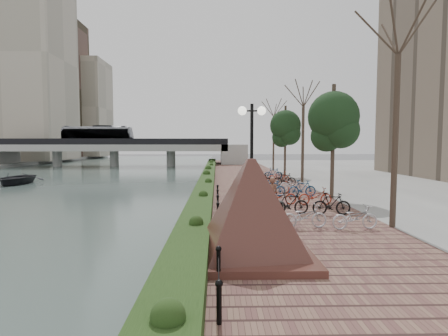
{
  "coord_description": "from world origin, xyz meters",
  "views": [
    {
      "loc": [
        1.37,
        -10.88,
        3.64
      ],
      "look_at": [
        1.84,
        12.54,
        2.0
      ],
      "focal_mm": 28.0,
      "sensor_mm": 36.0,
      "label": 1
    }
  ],
  "objects_px": {
    "granite_monument": "(251,207)",
    "lamppost": "(252,139)",
    "boat": "(16,178)",
    "motorcycle": "(279,209)",
    "pedestrian": "(272,193)"
  },
  "relations": [
    {
      "from": "pedestrian",
      "to": "granite_monument",
      "type": "bearing_deg",
      "value": 75.38
    },
    {
      "from": "motorcycle",
      "to": "pedestrian",
      "type": "bearing_deg",
      "value": 98.8
    },
    {
      "from": "lamppost",
      "to": "pedestrian",
      "type": "height_order",
      "value": "lamppost"
    },
    {
      "from": "granite_monument",
      "to": "boat",
      "type": "bearing_deg",
      "value": 130.78
    },
    {
      "from": "boat",
      "to": "granite_monument",
      "type": "bearing_deg",
      "value": -52.51
    },
    {
      "from": "granite_monument",
      "to": "pedestrian",
      "type": "xyz_separation_m",
      "value": [
        1.7,
        7.04,
        -0.62
      ]
    },
    {
      "from": "lamppost",
      "to": "boat",
      "type": "relative_size",
      "value": 0.94
    },
    {
      "from": "motorcycle",
      "to": "boat",
      "type": "xyz_separation_m",
      "value": [
        -20.48,
        17.61,
        -0.49
      ]
    },
    {
      "from": "granite_monument",
      "to": "motorcycle",
      "type": "height_order",
      "value": "granite_monument"
    },
    {
      "from": "lamppost",
      "to": "pedestrian",
      "type": "bearing_deg",
      "value": 70.47
    },
    {
      "from": "granite_monument",
      "to": "lamppost",
      "type": "height_order",
      "value": "lamppost"
    },
    {
      "from": "granite_monument",
      "to": "boat",
      "type": "distance_m",
      "value": 29.02
    },
    {
      "from": "lamppost",
      "to": "pedestrian",
      "type": "xyz_separation_m",
      "value": [
        1.37,
        3.86,
        -2.56
      ]
    },
    {
      "from": "granite_monument",
      "to": "pedestrian",
      "type": "relative_size",
      "value": 3.42
    },
    {
      "from": "motorcycle",
      "to": "boat",
      "type": "relative_size",
      "value": 0.34
    }
  ]
}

